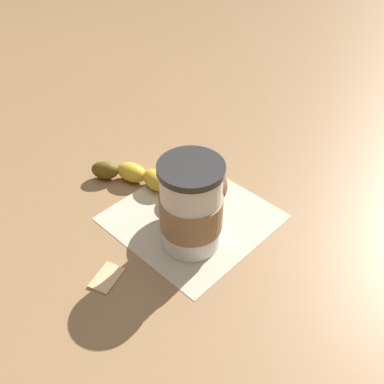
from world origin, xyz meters
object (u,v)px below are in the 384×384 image
(coffee_cup, at_px, (191,207))
(sugar_packet, at_px, (107,277))
(banana, at_px, (142,178))
(muffin, at_px, (198,192))

(coffee_cup, bearing_deg, sugar_packet, 90.83)
(coffee_cup, xyz_separation_m, sugar_packet, (-0.00, 0.14, -0.07))
(banana, distance_m, sugar_packet, 0.21)
(coffee_cup, distance_m, sugar_packet, 0.16)
(coffee_cup, height_order, banana, coffee_cup)
(coffee_cup, bearing_deg, muffin, -40.51)
(coffee_cup, distance_m, muffin, 0.06)
(banana, bearing_deg, sugar_packet, 140.55)
(banana, bearing_deg, coffee_cup, -176.81)
(muffin, height_order, banana, muffin)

